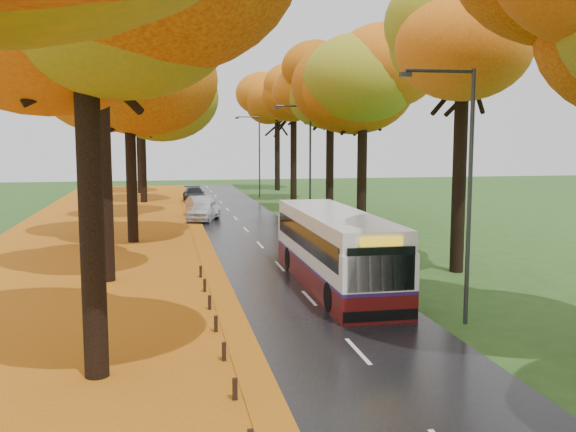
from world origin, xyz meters
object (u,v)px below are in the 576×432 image
object	(u,v)px
streetlamp_near	(463,176)
streetlamp_far	(257,150)
streetlamp_mid	(306,156)
car_silver	(202,207)
bus	(335,247)
car_dark	(194,194)
car_white	(204,210)

from	to	relation	value
streetlamp_near	streetlamp_far	distance (m)	44.00
streetlamp_mid	car_silver	world-z (taller)	streetlamp_mid
streetlamp_near	streetlamp_mid	world-z (taller)	same
streetlamp_mid	bus	world-z (taller)	streetlamp_mid
streetlamp_near	car_silver	xyz separation A→B (m)	(-6.30, 29.24, -3.91)
streetlamp_mid	streetlamp_far	world-z (taller)	same
bus	car_dark	size ratio (longest dim) A/B	2.43
streetlamp_near	car_silver	bearing A→B (deg)	102.15
bus	car_white	distance (m)	21.71
streetlamp_mid	streetlamp_far	bearing A→B (deg)	90.00
streetlamp_mid	bus	size ratio (longest dim) A/B	0.72
car_silver	car_white	bearing A→B (deg)	-99.98
streetlamp_mid	car_silver	xyz separation A→B (m)	(-6.30, 7.24, -3.91)
car_silver	car_dark	bearing A→B (deg)	80.02
streetlamp_mid	car_white	distance (m)	9.06
streetlamp_far	streetlamp_mid	bearing A→B (deg)	-90.00
bus	car_white	world-z (taller)	bus
car_white	streetlamp_near	bearing A→B (deg)	-58.01
streetlamp_far	bus	distance (m)	38.38
bus	streetlamp_near	bearing A→B (deg)	-66.93
streetlamp_far	car_silver	xyz separation A→B (m)	(-6.30, -14.76, -3.91)
car_silver	car_dark	xyz separation A→B (m)	(0.00, 11.62, -0.10)
streetlamp_far	car_white	bearing A→B (deg)	-110.53
streetlamp_far	car_silver	bearing A→B (deg)	-113.11
car_silver	streetlamp_near	bearing A→B (deg)	-87.83
car_silver	streetlamp_mid	bearing A→B (deg)	-58.99
streetlamp_far	bus	world-z (taller)	streetlamp_far
streetlamp_near	car_white	world-z (taller)	streetlamp_near
bus	streetlamp_far	bearing A→B (deg)	86.23
car_dark	car_white	bearing A→B (deg)	-92.69
car_dark	streetlamp_far	bearing A→B (deg)	23.77
streetlamp_near	streetlamp_mid	size ratio (longest dim) A/B	1.00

